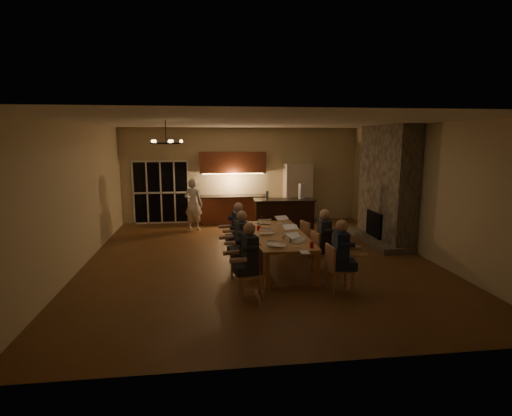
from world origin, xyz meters
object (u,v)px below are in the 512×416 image
object	(u,v)px
laptop_b	(298,237)
chandelier	(166,143)
bar_island	(284,217)
redcup_near	(312,245)
chair_left_far	(241,241)
can_silver	(291,239)
chair_right_far	(312,239)
person_right_near	(341,256)
plate_near	(300,239)
refrigerator	(297,193)
chair_left_mid	(243,256)
mug_mid	(280,226)
person_left_mid	(242,243)
plate_left	(272,245)
can_cola	(262,218)
chair_right_near	(340,268)
chair_right_mid	(323,251)
chair_left_near	(251,273)
person_left_near	(250,260)
laptop_a	(277,240)
laptop_e	(264,219)
laptop_f	(284,219)
standing_person	(193,204)
person_left_far	(239,232)
redcup_mid	(258,228)
bar_bottle	(267,195)
bar_blender	(302,191)
dining_table	(279,250)
mug_front	(284,236)
laptop_d	(292,228)
mug_back	(258,224)
laptop_c	(266,229)

from	to	relation	value
laptop_b	chandelier	bearing A→B (deg)	132.62
bar_island	redcup_near	bearing A→B (deg)	-90.42
chair_left_far	can_silver	xyz separation A→B (m)	(0.92, -1.31, 0.37)
chair_right_far	person_right_near	bearing A→B (deg)	162.81
person_right_near	plate_near	bearing A→B (deg)	32.12
refrigerator	bar_island	xyz separation A→B (m)	(-0.82, -1.83, -0.46)
plate_near	chair_left_mid	bearing A→B (deg)	-178.94
mug_mid	chair_left_mid	bearing A→B (deg)	-130.09
person_left_mid	plate_left	world-z (taller)	person_left_mid
can_cola	plate_near	xyz separation A→B (m)	(0.53, -2.02, -0.05)
chair_right_near	chair_right_mid	bearing A→B (deg)	-4.92
mug_mid	plate_near	size ratio (longest dim) A/B	0.39
chandelier	redcup_near	bearing A→B (deg)	-18.76
chair_left_near	can_cola	distance (m)	3.22
chair_right_near	person_left_mid	bearing A→B (deg)	53.30
chair_right_near	person_left_near	distance (m)	1.73
laptop_a	laptop_e	xyz separation A→B (m)	(0.04, 2.09, 0.00)
chair_right_near	laptop_f	world-z (taller)	laptop_f
chair_right_mid	person_left_near	bearing A→B (deg)	115.69
chair_right_near	laptop_b	distance (m)	1.12
standing_person	plate_left	world-z (taller)	standing_person
chair_left_near	laptop_a	xyz separation A→B (m)	(0.60, 0.67, 0.42)
person_left_far	plate_left	world-z (taller)	person_left_far
redcup_mid	bar_bottle	bearing A→B (deg)	76.85
chandelier	bar_blender	size ratio (longest dim) A/B	1.38
person_left_near	bar_bottle	size ratio (longest dim) A/B	5.75
laptop_f	can_cola	bearing A→B (deg)	125.89
person_left_mid	laptop_f	bearing A→B (deg)	132.20
dining_table	laptop_a	size ratio (longest dim) A/B	8.84
standing_person	chair_right_mid	bearing A→B (deg)	147.57
dining_table	chair_left_near	distance (m)	1.88
refrigerator	mug_front	size ratio (longest dim) A/B	20.00
chair_left_near	redcup_mid	distance (m)	2.12
person_right_near	redcup_mid	distance (m)	2.38
mug_mid	standing_person	bearing A→B (deg)	122.30
laptop_a	can_silver	xyz separation A→B (m)	(0.34, 0.31, -0.05)
laptop_a	laptop_e	bearing A→B (deg)	-68.68
bar_island	laptop_e	size ratio (longest dim) A/B	5.59
bar_island	person_right_near	world-z (taller)	person_right_near
person_left_far	laptop_f	bearing A→B (deg)	101.81
laptop_f	chair_left_far	bearing A→B (deg)	-173.37
chair_left_mid	chair_left_far	bearing A→B (deg)	-164.49
chair_left_near	person_left_mid	distance (m)	1.22
laptop_d	mug_mid	distance (m)	0.63
laptop_e	bar_bottle	size ratio (longest dim) A/B	1.33
person_left_mid	laptop_a	size ratio (longest dim) A/B	4.31
standing_person	mug_front	xyz separation A→B (m)	(2.00, -4.40, -0.01)
laptop_b	mug_back	size ratio (longest dim) A/B	3.20
laptop_c	redcup_near	world-z (taller)	laptop_c
mug_front	can_silver	world-z (taller)	can_silver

